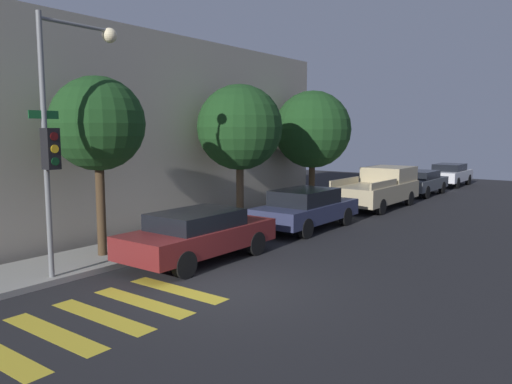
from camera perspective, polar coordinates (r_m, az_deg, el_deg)
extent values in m
plane|color=black|center=(11.11, -3.59, -11.03)|extent=(60.00, 60.00, 0.00)
cube|color=gray|center=(14.17, -17.09, -7.06)|extent=(26.00, 2.23, 0.14)
cube|color=#A89E8E|center=(17.63, -26.22, 6.03)|extent=(26.00, 6.00, 6.71)
cube|color=gold|center=(9.51, -22.18, -14.72)|extent=(0.45, 2.60, 0.00)
cube|color=gold|center=(10.00, -17.26, -13.42)|extent=(0.45, 2.60, 0.00)
cube|color=gold|center=(10.56, -12.88, -12.16)|extent=(0.45, 2.60, 0.00)
cube|color=gold|center=(11.18, -8.99, -10.98)|extent=(0.45, 2.60, 0.00)
cylinder|color=slate|center=(11.96, -22.92, 4.33)|extent=(0.12, 0.12, 5.99)
cube|color=black|center=(11.78, -22.41, 4.59)|extent=(0.30, 0.30, 0.90)
cylinder|color=#4C0C0C|center=(11.63, -22.07, 5.91)|extent=(0.18, 0.02, 0.18)
cylinder|color=yellow|center=(11.64, -22.01, 4.59)|extent=(0.18, 0.02, 0.18)
cylinder|color=#0C3819|center=(11.65, -21.94, 3.26)|extent=(0.18, 0.02, 0.18)
cube|color=#19662D|center=(11.96, -23.10, 8.14)|extent=(0.70, 0.02, 0.18)
cylinder|color=slate|center=(12.66, -19.85, 17.53)|extent=(1.81, 0.08, 0.08)
sphere|color=#F9E5B2|center=(13.16, -16.39, 16.80)|extent=(0.36, 0.36, 0.36)
cube|color=maroon|center=(13.34, -6.49, -5.21)|extent=(4.47, 1.82, 0.59)
cube|color=black|center=(13.16, -6.86, -3.12)|extent=(2.33, 1.60, 0.43)
cylinder|color=black|center=(14.94, -5.11, -5.02)|extent=(0.66, 0.22, 0.66)
cylinder|color=black|center=(13.92, -0.06, -5.89)|extent=(0.66, 0.22, 0.66)
cylinder|color=black|center=(13.07, -13.32, -6.94)|extent=(0.66, 0.22, 0.66)
cylinder|color=black|center=(11.89, -8.20, -8.22)|extent=(0.66, 0.22, 0.66)
cube|color=#2D3351|center=(17.63, 5.75, -2.24)|extent=(4.53, 1.84, 0.57)
cube|color=black|center=(17.46, 5.58, -0.54)|extent=(2.36, 1.62, 0.51)
cylinder|color=black|center=(19.29, 5.79, -2.30)|extent=(0.66, 0.22, 0.66)
cylinder|color=black|center=(18.50, 10.20, -2.77)|extent=(0.66, 0.22, 0.66)
cylinder|color=black|center=(16.98, 0.88, -3.54)|extent=(0.66, 0.22, 0.66)
cylinder|color=black|center=(16.08, 5.68, -4.17)|extent=(0.66, 0.22, 0.66)
cube|color=tan|center=(22.94, 13.56, -0.01)|extent=(5.30, 2.04, 0.76)
cube|color=tan|center=(24.21, 14.98, 2.01)|extent=(2.38, 1.88, 0.67)
cube|color=tan|center=(22.07, 10.10, 1.17)|extent=(2.65, 0.08, 0.28)
cube|color=tan|center=(21.33, 14.41, 0.85)|extent=(2.65, 0.08, 0.28)
cylinder|color=black|center=(24.85, 13.07, -0.36)|extent=(0.66, 0.22, 0.66)
cylinder|color=black|center=(24.17, 17.11, -0.69)|extent=(0.66, 0.22, 0.66)
cylinder|color=black|center=(21.91, 9.60, -1.24)|extent=(0.66, 0.22, 0.66)
cylinder|color=black|center=(21.14, 14.08, -1.66)|extent=(0.66, 0.22, 0.66)
cube|color=#4C5156|center=(28.30, 18.18, 0.93)|extent=(4.35, 1.79, 0.56)
cube|color=black|center=(28.15, 18.15, 1.90)|extent=(2.26, 1.57, 0.42)
cylinder|color=black|center=(29.86, 17.53, 0.71)|extent=(0.66, 0.22, 0.66)
cylinder|color=black|center=(29.37, 20.49, 0.49)|extent=(0.66, 0.22, 0.66)
cylinder|color=black|center=(27.34, 15.65, 0.22)|extent=(0.66, 0.22, 0.66)
cylinder|color=black|center=(26.80, 18.86, -0.03)|extent=(0.66, 0.22, 0.66)
cube|color=silver|center=(33.64, 21.26, 1.76)|extent=(4.21, 1.77, 0.62)
cube|color=black|center=(33.50, 21.25, 2.65)|extent=(2.19, 1.56, 0.43)
cylinder|color=black|center=(35.13, 20.57, 1.49)|extent=(0.66, 0.22, 0.66)
cylinder|color=black|center=(34.72, 23.08, 1.31)|extent=(0.66, 0.22, 0.66)
cylinder|color=black|center=(32.64, 19.28, 1.15)|extent=(0.66, 0.22, 0.66)
cylinder|color=black|center=(32.20, 21.97, 0.96)|extent=(0.66, 0.22, 0.66)
cylinder|color=#42301E|center=(13.84, -17.30, -1.98)|extent=(0.24, 0.24, 2.71)
sphere|color=#193D19|center=(13.69, -17.65, 7.47)|extent=(2.46, 2.46, 2.46)
cylinder|color=brown|center=(17.92, -1.84, -0.13)|extent=(0.27, 0.27, 2.43)
sphere|color=#193D19|center=(17.78, -1.87, 7.40)|extent=(3.03, 3.03, 3.03)
cylinder|color=#4C3823|center=(22.08, 6.39, 0.94)|extent=(0.26, 0.26, 2.24)
sphere|color=#193D19|center=(21.96, 6.47, 7.12)|extent=(3.34, 3.34, 3.34)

